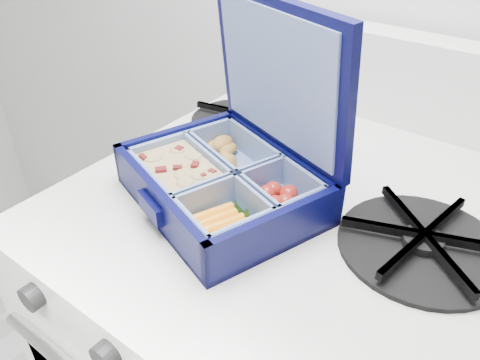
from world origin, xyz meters
The scene contains 4 objects.
bento_box centered at (-0.26, 1.58, 0.97)m, with size 0.25×0.19×0.06m, color #050636, non-canonical shape.
burner_grate centered at (-0.01, 1.65, 0.96)m, with size 0.19×0.19×0.03m, color black.
burner_grate_rear centered at (-0.38, 1.78, 0.95)m, with size 0.16×0.16×0.02m, color black.
fork centered at (-0.24, 1.72, 0.95)m, with size 0.02×0.17×0.01m, color #B4B4B4, non-canonical shape.
Camera 1 is at (0.06, 1.20, 1.32)m, focal length 35.00 mm.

